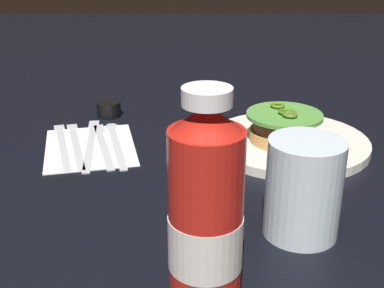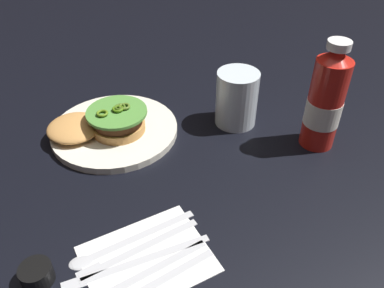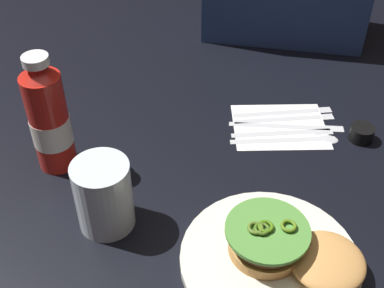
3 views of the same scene
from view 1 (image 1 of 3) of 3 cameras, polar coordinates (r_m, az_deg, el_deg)
name	(u,v)px [view 1 (image 1 of 3)]	position (r m, az deg, el deg)	size (l,w,h in m)	color
ground_plane	(210,183)	(0.72, 1.96, -4.33)	(3.00, 3.00, 0.00)	black
dinner_plate	(289,143)	(0.85, 10.68, 0.16)	(0.26, 0.26, 0.01)	silver
burger_sandwich	(283,122)	(0.86, 10.14, 2.44)	(0.20, 0.13, 0.05)	tan
ketchup_bottle	(206,219)	(0.45, 1.52, -8.38)	(0.07, 0.07, 0.22)	red
water_glass	(303,188)	(0.60, 12.28, -4.83)	(0.09, 0.09, 0.12)	silver
condiment_cup	(109,109)	(0.98, -9.24, 3.87)	(0.04, 0.04, 0.03)	black
napkin	(90,147)	(0.85, -11.26, -0.30)	(0.18, 0.14, 0.00)	white
spoon_utensil	(114,136)	(0.88, -8.64, 0.90)	(0.20, 0.06, 0.00)	silver
fork_utensil	(102,139)	(0.86, -10.00, 0.50)	(0.19, 0.07, 0.00)	silver
butter_knife	(91,139)	(0.87, -11.16, 0.60)	(0.22, 0.04, 0.00)	silver
steak_knife	(75,140)	(0.87, -12.84, 0.42)	(0.19, 0.07, 0.00)	silver
table_knife	(62,141)	(0.87, -14.26, 0.31)	(0.20, 0.07, 0.00)	silver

